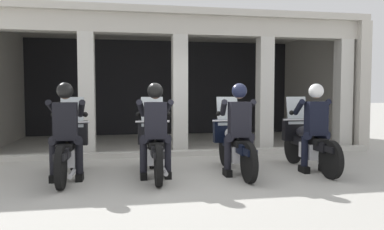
{
  "coord_description": "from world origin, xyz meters",
  "views": [
    {
      "loc": [
        -1.19,
        -6.47,
        1.41
      ],
      "look_at": [
        0.0,
        0.13,
        1.02
      ],
      "focal_mm": 34.49,
      "sensor_mm": 36.0,
      "label": 1
    }
  ],
  "objects": [
    {
      "name": "ground_plane",
      "position": [
        0.0,
        3.0,
        0.0
      ],
      "size": [
        80.0,
        80.0,
        0.0
      ],
      "primitive_type": "plane",
      "color": "#A8A59E"
    },
    {
      "name": "police_officer_center_left",
      "position": [
        -0.71,
        -0.41,
        0.94
      ],
      "size": [
        0.63,
        0.61,
        1.58
      ],
      "rotation": [
        0.0,
        0.0,
        0.13
      ],
      "color": "black",
      "rests_on": "ground"
    },
    {
      "name": "motorcycle_center_right",
      "position": [
        0.71,
        -0.16,
        0.5
      ],
      "size": [
        0.62,
        2.04,
        1.35
      ],
      "rotation": [
        0.0,
        0.0,
        0.14
      ],
      "color": "black",
      "rests_on": "ground"
    },
    {
      "name": "police_officer_far_left",
      "position": [
        -2.13,
        -0.34,
        0.94
      ],
      "size": [
        0.63,
        0.61,
        1.58
      ],
      "rotation": [
        0.0,
        0.0,
        0.17
      ],
      "color": "black",
      "rests_on": "ground"
    },
    {
      "name": "police_officer_far_right",
      "position": [
        2.13,
        -0.42,
        0.94
      ],
      "size": [
        0.63,
        0.61,
        1.58
      ],
      "rotation": [
        0.0,
        0.0,
        0.17
      ],
      "color": "black",
      "rests_on": "ground"
    },
    {
      "name": "kerb_strip",
      "position": [
        0.08,
        1.71,
        0.06
      ],
      "size": [
        9.12,
        0.24,
        0.12
      ],
      "primitive_type": "cube",
      "color": "#B7B5AD",
      "rests_on": "ground"
    },
    {
      "name": "police_officer_center_right",
      "position": [
        0.71,
        -0.44,
        0.94
      ],
      "size": [
        0.63,
        0.61,
        1.58
      ],
      "rotation": [
        0.0,
        0.0,
        0.14
      ],
      "color": "black",
      "rests_on": "ground"
    },
    {
      "name": "station_building",
      "position": [
        0.08,
        4.6,
        2.13
      ],
      "size": [
        9.62,
        4.77,
        3.38
      ],
      "color": "black",
      "rests_on": "ground"
    },
    {
      "name": "motorcycle_far_left",
      "position": [
        -2.13,
        -0.06,
        0.5
      ],
      "size": [
        0.62,
        2.04,
        1.35
      ],
      "rotation": [
        0.0,
        0.0,
        0.17
      ],
      "color": "black",
      "rests_on": "ground"
    },
    {
      "name": "motorcycle_center_left",
      "position": [
        -0.71,
        -0.12,
        0.5
      ],
      "size": [
        0.62,
        2.04,
        1.35
      ],
      "rotation": [
        0.0,
        0.0,
        0.13
      ],
      "color": "black",
      "rests_on": "ground"
    },
    {
      "name": "motorcycle_far_right",
      "position": [
        2.14,
        -0.13,
        0.5
      ],
      "size": [
        0.62,
        2.04,
        1.35
      ],
      "rotation": [
        0.0,
        0.0,
        0.17
      ],
      "color": "black",
      "rests_on": "ground"
    }
  ]
}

